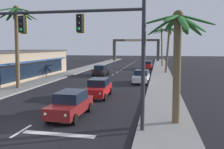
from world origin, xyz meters
The scene contains 16 objects.
ground_plane centered at (0.00, 0.00, 0.00)m, with size 220.00×220.00×0.00m, color black.
sidewalk_right centered at (7.80, 20.00, 0.07)m, with size 3.20×110.00×0.14m, color gray.
sidewalk_left centered at (-7.80, 20.00, 0.07)m, with size 3.20×110.00×0.14m, color gray.
lane_markings centered at (0.46, 20.17, 0.00)m, with size 4.28×89.22×0.01m.
traffic_signal_mast centered at (3.23, 0.55, 5.14)m, with size 10.75×0.41×7.18m.
sedan_lead_at_stop_bar centered at (1.68, 2.50, 0.85)m, with size 2.03×4.48×1.68m.
sedan_third_in_queue centered at (1.95, 8.78, 0.85)m, with size 2.03×4.48×1.68m.
sedan_oncoming_far centered at (-1.82, 24.75, 0.85)m, with size 2.06×4.49×1.68m.
sedan_parked_nearest_kerb centered at (5.20, 17.76, 0.85)m, with size 2.07×4.50×1.68m.
sedan_parked_mid_kerb centered at (5.10, 37.07, 0.85)m, with size 1.98×4.46×1.68m.
palm_left_second centered at (-7.54, 10.95, 6.19)m, with size 4.28×4.36×8.89m.
palm_right_nearest centered at (8.34, 2.19, 4.61)m, with size 4.09×3.91×6.63m.
palm_right_third centered at (8.92, 29.50, 5.93)m, with size 4.65×4.67×8.11m.
palm_right_farthest centered at (7.89, 43.16, 6.64)m, with size 4.82×4.78×8.84m.
storefront_strip_left centered at (-13.31, 17.50, 2.03)m, with size 8.91×22.88×4.06m.
town_gateway_arch centered at (0.00, 64.58, 4.57)m, with size 15.13×0.90×7.07m.
Camera 1 is at (7.28, -11.64, 4.58)m, focal length 37.39 mm.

